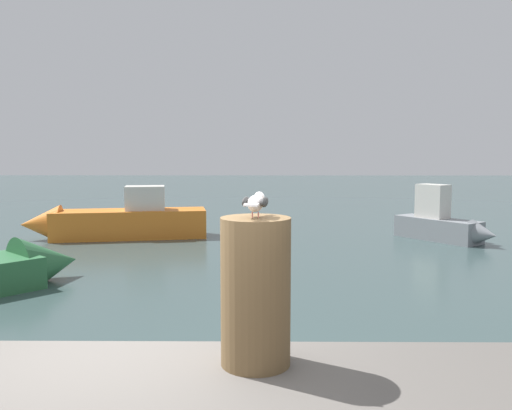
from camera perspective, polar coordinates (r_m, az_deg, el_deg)
name	(u,v)px	position (r m, az deg, el deg)	size (l,w,h in m)	color
mooring_post	(256,292)	(3.22, -0.04, -9.39)	(0.43, 0.43, 0.90)	brown
seagull	(256,202)	(3.13, -0.02, 0.28)	(0.18, 0.39, 0.14)	#C66A60
boat_grey	(444,224)	(17.25, 19.78, -1.93)	(2.60, 3.19, 1.75)	gray
boat_orange	(113,221)	(17.35, -15.27, -1.73)	(5.87, 2.27, 1.77)	orange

